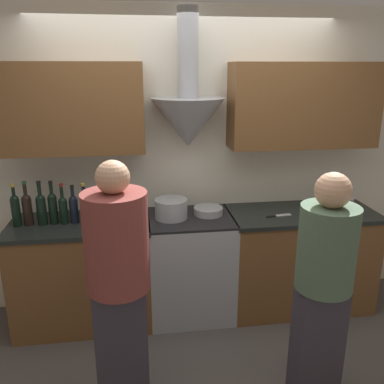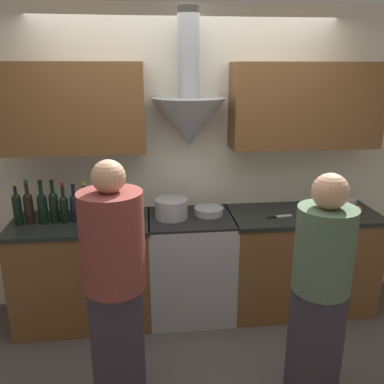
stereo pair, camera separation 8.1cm
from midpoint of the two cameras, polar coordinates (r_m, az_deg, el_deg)
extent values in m
plane|color=#4C4744|center=(3.57, -0.19, -19.05)|extent=(12.00, 12.00, 0.00)
cube|color=silver|center=(3.61, -1.59, 4.18)|extent=(8.40, 0.06, 2.60)
cone|color=#A8AAAF|center=(3.35, -1.27, 9.76)|extent=(0.61, 0.61, 0.39)
cylinder|color=#A8AAAF|center=(3.33, -1.33, 18.90)|extent=(0.17, 0.17, 0.68)
cube|color=brown|center=(3.37, -17.14, 11.13)|extent=(1.11, 0.32, 0.70)
cube|color=brown|center=(3.60, 14.76, 11.66)|extent=(1.26, 0.32, 0.70)
cube|color=brown|center=(3.62, -15.58, -11.09)|extent=(1.11, 0.60, 0.87)
cube|color=black|center=(3.44, -16.18, -4.40)|extent=(1.13, 0.62, 0.03)
cube|color=brown|center=(3.84, 14.06, -9.28)|extent=(1.26, 0.60, 0.87)
cube|color=black|center=(3.66, 14.57, -2.91)|extent=(1.28, 0.62, 0.03)
cube|color=#A8AAAF|center=(3.60, -0.88, -10.43)|extent=(0.71, 0.60, 0.89)
cube|color=black|center=(3.36, -0.24, -13.27)|extent=(0.50, 0.01, 0.40)
cube|color=black|center=(3.42, -0.92, -3.68)|extent=(0.71, 0.60, 0.02)
cube|color=#A8AAAF|center=(3.69, -1.43, -3.07)|extent=(0.71, 0.06, 0.10)
cylinder|color=black|center=(3.49, -24.07, -2.68)|extent=(0.07, 0.07, 0.22)
sphere|color=black|center=(3.46, -24.29, -0.96)|extent=(0.07, 0.07, 0.07)
cylinder|color=black|center=(3.44, -24.41, -0.03)|extent=(0.03, 0.03, 0.09)
cylinder|color=gold|center=(3.43, -24.53, 0.84)|extent=(0.03, 0.03, 0.02)
cylinder|color=black|center=(3.48, -22.69, -2.60)|extent=(0.07, 0.07, 0.22)
sphere|color=black|center=(3.45, -22.90, -0.91)|extent=(0.07, 0.07, 0.07)
cylinder|color=black|center=(3.43, -23.03, 0.19)|extent=(0.03, 0.03, 0.11)
cylinder|color=#234C33|center=(3.41, -23.15, 1.21)|extent=(0.03, 0.03, 0.02)
cylinder|color=black|center=(3.45, -20.98, -2.62)|extent=(0.08, 0.08, 0.21)
sphere|color=black|center=(3.42, -21.16, -0.97)|extent=(0.07, 0.07, 0.07)
cylinder|color=black|center=(3.40, -21.29, 0.18)|extent=(0.03, 0.03, 0.11)
cylinder|color=black|center=(3.38, -21.41, 1.24)|extent=(0.03, 0.03, 0.02)
cylinder|color=black|center=(3.44, -19.54, -2.48)|extent=(0.07, 0.07, 0.22)
sphere|color=black|center=(3.41, -19.72, -0.76)|extent=(0.07, 0.07, 0.07)
cylinder|color=black|center=(3.39, -19.83, 0.29)|extent=(0.03, 0.03, 0.10)
cylinder|color=black|center=(3.37, -19.94, 1.27)|extent=(0.03, 0.03, 0.02)
cylinder|color=black|center=(3.41, -18.23, -2.75)|extent=(0.07, 0.07, 0.19)
sphere|color=black|center=(3.38, -18.38, -1.27)|extent=(0.07, 0.07, 0.07)
cylinder|color=black|center=(3.36, -18.49, -0.14)|extent=(0.03, 0.03, 0.11)
cylinder|color=maroon|center=(3.35, -18.59, 0.94)|extent=(0.03, 0.03, 0.02)
cylinder|color=black|center=(3.41, -16.89, -2.61)|extent=(0.07, 0.07, 0.19)
sphere|color=black|center=(3.38, -17.02, -1.08)|extent=(0.07, 0.07, 0.07)
cylinder|color=black|center=(3.36, -17.11, -0.14)|extent=(0.03, 0.03, 0.09)
cylinder|color=black|center=(3.34, -17.19, 0.73)|extent=(0.03, 0.03, 0.02)
cylinder|color=black|center=(3.37, -15.46, -2.58)|extent=(0.07, 0.07, 0.21)
sphere|color=black|center=(3.34, -15.60, -0.91)|extent=(0.07, 0.07, 0.07)
cylinder|color=black|center=(3.32, -15.68, 0.09)|extent=(0.03, 0.03, 0.09)
cylinder|color=gold|center=(3.30, -15.76, 1.01)|extent=(0.03, 0.03, 0.02)
cylinder|color=#A8AAAF|center=(3.37, -3.63, -2.35)|extent=(0.27, 0.27, 0.16)
cylinder|color=#A8AAAF|center=(3.46, 1.63, -2.66)|extent=(0.25, 0.25, 0.06)
sphere|color=orange|center=(3.74, 21.31, -2.23)|extent=(0.08, 0.08, 0.08)
cylinder|color=#A8AAAF|center=(3.84, 19.99, -1.39)|extent=(0.16, 0.16, 0.10)
cube|color=silver|center=(3.52, 12.02, -3.20)|extent=(0.14, 0.05, 0.01)
cube|color=black|center=(3.47, 10.40, -3.39)|extent=(0.09, 0.03, 0.01)
cube|color=#38333D|center=(2.76, -10.58, -20.71)|extent=(0.32, 0.20, 0.86)
cylinder|color=brown|center=(2.39, -11.53, -6.86)|extent=(0.37, 0.37, 0.59)
sphere|color=tan|center=(2.26, -12.10, 2.03)|extent=(0.19, 0.19, 0.19)
cube|color=#38333D|center=(2.91, 16.29, -19.62)|extent=(0.30, 0.19, 0.81)
cylinder|color=#4C664C|center=(2.57, 17.54, -7.54)|extent=(0.35, 0.35, 0.53)
sphere|color=tan|center=(2.45, 18.30, 0.21)|extent=(0.21, 0.21, 0.21)
camera|label=1|loc=(0.04, -90.72, -0.22)|focal=38.00mm
camera|label=2|loc=(0.04, 89.28, 0.22)|focal=38.00mm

